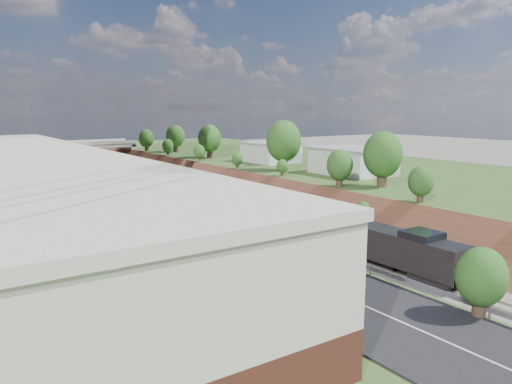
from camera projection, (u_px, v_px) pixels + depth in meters
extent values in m
cube|color=#375322|center=(358.00, 179.00, 93.38)|extent=(44.00, 180.00, 5.00)
cube|color=brown|center=(132.00, 222.00, 69.42)|extent=(10.00, 180.00, 10.00)
cube|color=brown|center=(261.00, 205.00, 81.61)|extent=(10.00, 180.00, 10.00)
cube|color=gray|center=(186.00, 214.00, 74.06)|extent=(1.58, 180.00, 0.18)
cube|color=gray|center=(217.00, 210.00, 76.94)|extent=(1.58, 180.00, 0.18)
cube|color=black|center=(97.00, 189.00, 66.07)|extent=(8.00, 180.00, 0.10)
cube|color=#99999E|center=(127.00, 182.00, 68.26)|extent=(0.06, 171.00, 0.30)
cube|color=brown|center=(25.00, 226.00, 41.04)|extent=(14.00, 62.00, 2.20)
cube|color=beige|center=(22.00, 187.00, 40.49)|extent=(14.00, 62.00, 4.30)
cube|color=beige|center=(20.00, 157.00, 40.09)|extent=(14.30, 62.30, 0.50)
cube|color=gray|center=(36.00, 161.00, 119.16)|extent=(1.50, 8.00, 6.20)
cube|color=gray|center=(129.00, 156.00, 131.91)|extent=(1.50, 8.00, 6.20)
cube|color=gray|center=(84.00, 146.00, 125.02)|extent=(24.00, 8.00, 1.00)
cube|color=gray|center=(89.00, 143.00, 121.62)|extent=(24.00, 0.30, 0.80)
cube|color=gray|center=(80.00, 142.00, 128.14)|extent=(24.00, 0.30, 0.80)
cube|color=silver|center=(353.00, 162.00, 80.84)|extent=(9.00, 12.00, 4.00)
cube|color=silver|center=(271.00, 153.00, 98.53)|extent=(8.00, 10.00, 3.60)
cylinder|color=#473323|center=(382.00, 178.00, 67.57)|extent=(1.30, 1.30, 2.62)
ellipsoid|color=#2A5F21|center=(383.00, 154.00, 67.04)|extent=(5.25, 5.25, 6.30)
cylinder|color=#473323|center=(319.00, 251.00, 35.42)|extent=(0.66, 0.66, 1.22)
ellipsoid|color=#2A5F21|center=(320.00, 231.00, 35.17)|extent=(2.45, 2.45, 2.94)
cube|color=black|center=(433.00, 279.00, 44.87)|extent=(2.40, 4.00, 0.90)
cube|color=black|center=(381.00, 243.00, 49.66)|extent=(3.09, 18.54, 3.03)
cube|color=black|center=(449.00, 269.00, 43.42)|extent=(2.84, 3.00, 1.80)
cube|color=silver|center=(450.00, 258.00, 43.26)|extent=(2.84, 3.00, 0.15)
cube|color=black|center=(422.00, 236.00, 45.48)|extent=(3.03, 3.10, 0.90)
cube|color=black|center=(267.00, 210.00, 65.58)|extent=(3.09, 18.54, 3.03)
cube|color=black|center=(198.00, 190.00, 81.51)|extent=(3.09, 18.54, 3.03)
cube|color=brown|center=(91.00, 158.00, 130.06)|extent=(3.09, 98.69, 3.71)
imported|color=black|center=(151.00, 205.00, 50.46)|extent=(4.69, 6.45, 1.63)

